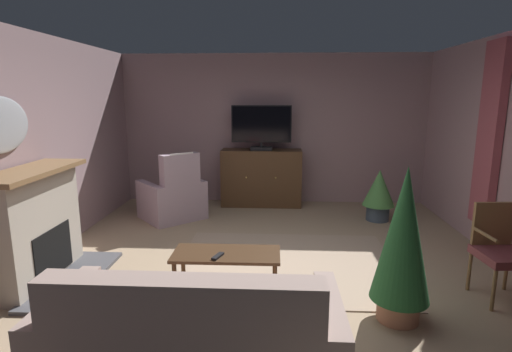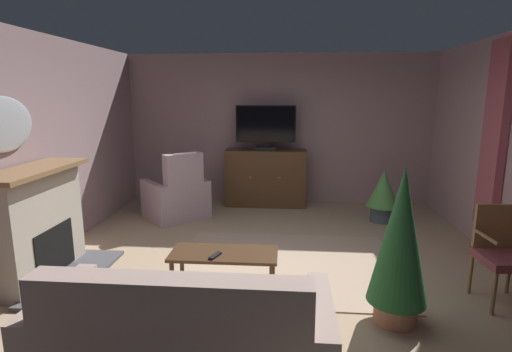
# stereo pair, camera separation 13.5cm
# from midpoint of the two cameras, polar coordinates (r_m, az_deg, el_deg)

# --- Properties ---
(ground_plane) EXTENTS (6.08, 6.68, 0.04)m
(ground_plane) POSITION_cam_midpoint_polar(r_m,az_deg,el_deg) (4.71, 1.07, -13.47)
(ground_plane) COLOR tan
(wall_back) EXTENTS (6.08, 0.10, 2.69)m
(wall_back) POSITION_cam_midpoint_polar(r_m,az_deg,el_deg) (7.38, 1.99, 6.67)
(wall_back) COLOR gray
(wall_back) RESTS_ON ground_plane
(wall_left) EXTENTS (0.10, 6.68, 2.69)m
(wall_left) POSITION_cam_midpoint_polar(r_m,az_deg,el_deg) (5.21, -31.22, 2.99)
(wall_left) COLOR gray
(wall_left) RESTS_ON ground_plane
(curtain_panel_far) EXTENTS (0.10, 0.44, 2.26)m
(curtain_panel_far) POSITION_cam_midpoint_polar(r_m,az_deg,el_deg) (5.67, 29.75, 5.07)
(curtain_panel_far) COLOR #A34C56
(rug_central) EXTENTS (2.55, 2.04, 0.01)m
(rug_central) POSITION_cam_midpoint_polar(r_m,az_deg,el_deg) (4.84, 3.51, -12.44)
(rug_central) COLOR tan
(rug_central) RESTS_ON ground_plane
(fireplace) EXTENTS (0.86, 1.43, 1.22)m
(fireplace) POSITION_cam_midpoint_polar(r_m,az_deg,el_deg) (4.87, -29.61, -6.59)
(fireplace) COLOR #4C4C51
(fireplace) RESTS_ON ground_plane
(wall_mirror_oval) EXTENTS (0.06, 0.92, 0.58)m
(wall_mirror_oval) POSITION_cam_midpoint_polar(r_m,az_deg,el_deg) (4.82, -33.39, 6.09)
(wall_mirror_oval) COLOR #B2B7BF
(tv_cabinet) EXTENTS (1.42, 0.46, 1.01)m
(tv_cabinet) POSITION_cam_midpoint_polar(r_m,az_deg,el_deg) (7.17, 0.23, -0.43)
(tv_cabinet) COLOR #352315
(tv_cabinet) RESTS_ON ground_plane
(television) EXTENTS (1.04, 0.20, 0.78)m
(television) POSITION_cam_midpoint_polar(r_m,az_deg,el_deg) (6.98, 0.22, 7.06)
(television) COLOR black
(television) RESTS_ON tv_cabinet
(coffee_table) EXTENTS (1.06, 0.48, 0.44)m
(coffee_table) POSITION_cam_midpoint_polar(r_m,az_deg,el_deg) (4.04, -5.22, -11.54)
(coffee_table) COLOR #422B19
(coffee_table) RESTS_ON ground_plane
(tv_remote) EXTENTS (0.11, 0.18, 0.02)m
(tv_remote) POSITION_cam_midpoint_polar(r_m,az_deg,el_deg) (3.92, -6.47, -11.29)
(tv_remote) COLOR black
(tv_remote) RESTS_ON coffee_table
(sofa_floral) EXTENTS (1.99, 0.91, 0.93)m
(sofa_floral) POSITION_cam_midpoint_polar(r_m,az_deg,el_deg) (2.97, -10.36, -22.57)
(sofa_floral) COLOR #A3897F
(sofa_floral) RESTS_ON ground_plane
(armchair_beside_cabinet) EXTENTS (1.19, 1.18, 1.11)m
(armchair_beside_cabinet) POSITION_cam_midpoint_polar(r_m,az_deg,el_deg) (6.56, -12.26, -3.11)
(armchair_beside_cabinet) COLOR #AD93A3
(armchair_beside_cabinet) RESTS_ON ground_plane
(side_chair_tucked_against_wall) EXTENTS (0.48, 0.50, 0.93)m
(side_chair_tucked_against_wall) POSITION_cam_midpoint_polar(r_m,az_deg,el_deg) (4.56, 30.73, -8.88)
(side_chair_tucked_against_wall) COLOR brown
(side_chair_tucked_against_wall) RESTS_ON ground_plane
(potted_plant_small_fern_corner) EXTENTS (0.51, 0.51, 1.39)m
(potted_plant_small_fern_corner) POSITION_cam_midpoint_polar(r_m,az_deg,el_deg) (3.67, 19.23, -8.66)
(potted_plant_small_fern_corner) COLOR #99664C
(potted_plant_small_fern_corner) RESTS_ON ground_plane
(potted_plant_on_hearth_side) EXTENTS (0.50, 0.50, 0.82)m
(potted_plant_on_hearth_side) POSITION_cam_midpoint_polar(r_m,az_deg,el_deg) (6.58, 16.55, -2.24)
(potted_plant_on_hearth_side) COLOR #3D4C5B
(potted_plant_on_hearth_side) RESTS_ON ground_plane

